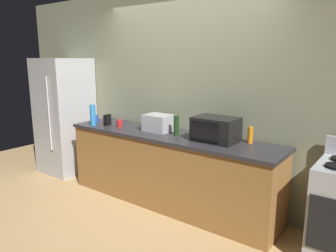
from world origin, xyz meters
TOP-DOWN VIEW (x-y plane):
  - ground_plane at (0.00, 0.00)m, footprint 8.00×8.00m
  - back_wall at (0.00, 0.81)m, footprint 6.40×0.10m
  - counter_run at (0.00, 0.40)m, footprint 2.84×0.64m
  - refrigerator at (-2.05, 0.40)m, footprint 0.72×0.73m
  - microwave at (0.62, 0.45)m, footprint 0.48×0.35m
  - toaster_oven at (-0.20, 0.46)m, footprint 0.34×0.26m
  - cordless_phone at (-0.97, 0.31)m, footprint 0.07×0.12m
  - bottle_spray_cleaner at (-1.13, 0.20)m, footprint 0.08×0.08m
  - bottle_dish_soap at (0.97, 0.60)m, footprint 0.06×0.06m
  - bottle_wine at (0.12, 0.40)m, footprint 0.06×0.06m
  - mug_red at (-0.78, 0.35)m, footprint 0.08×0.08m
  - mug_white at (-0.49, 0.56)m, footprint 0.09×0.09m
  - mug_blue at (-1.26, 0.35)m, footprint 0.10×0.10m

SIDE VIEW (x-z plane):
  - ground_plane at x=0.00m, z-range 0.00..0.00m
  - counter_run at x=0.00m, z-range 0.00..0.90m
  - refrigerator at x=-2.05m, z-range 0.00..1.80m
  - mug_red at x=-0.78m, z-range 0.90..0.99m
  - mug_blue at x=-1.26m, z-range 0.90..1.01m
  - mug_white at x=-0.49m, z-range 0.90..1.01m
  - cordless_phone at x=-0.97m, z-range 0.90..1.05m
  - bottle_dish_soap at x=0.97m, z-range 0.90..1.08m
  - toaster_oven at x=-0.20m, z-range 0.90..1.11m
  - bottle_wine at x=0.12m, z-range 0.90..1.14m
  - microwave at x=0.62m, z-range 0.90..1.17m
  - bottle_spray_cleaner at x=-1.13m, z-range 0.90..1.18m
  - back_wall at x=0.00m, z-range 0.00..2.70m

